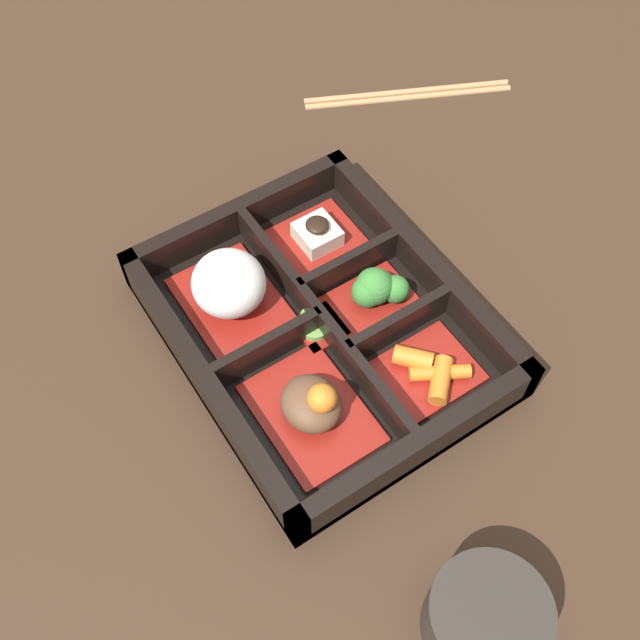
# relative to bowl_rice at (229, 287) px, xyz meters

# --- Properties ---
(ground_plane) EXTENTS (3.00, 3.00, 0.00)m
(ground_plane) POSITION_rel_bowl_rice_xyz_m (-0.06, -0.05, -0.04)
(ground_plane) COLOR #382619
(bento_base) EXTENTS (0.28, 0.22, 0.01)m
(bento_base) POSITION_rel_bowl_rice_xyz_m (-0.06, -0.05, -0.03)
(bento_base) COLOR black
(bento_base) RESTS_ON ground_plane
(bento_rim) EXTENTS (0.28, 0.22, 0.04)m
(bento_rim) POSITION_rel_bowl_rice_xyz_m (-0.06, -0.05, -0.02)
(bento_rim) COLOR black
(bento_rim) RESTS_ON ground_plane
(bowl_stew) EXTENTS (0.10, 0.08, 0.05)m
(bowl_stew) POSITION_rel_bowl_rice_xyz_m (-0.12, -0.00, -0.01)
(bowl_stew) COLOR maroon
(bowl_stew) RESTS_ON bento_base
(bowl_rice) EXTENTS (0.10, 0.08, 0.06)m
(bowl_rice) POSITION_rel_bowl_rice_xyz_m (0.00, 0.00, 0.00)
(bowl_rice) COLOR maroon
(bowl_rice) RESTS_ON bento_base
(bowl_carrots) EXTENTS (0.07, 0.08, 0.02)m
(bowl_carrots) POSITION_rel_bowl_rice_xyz_m (-0.14, -0.10, -0.02)
(bowl_carrots) COLOR maroon
(bowl_carrots) RESTS_ON bento_base
(bowl_greens) EXTENTS (0.05, 0.08, 0.04)m
(bowl_greens) POSITION_rel_bowl_rice_xyz_m (-0.06, -0.10, -0.01)
(bowl_greens) COLOR maroon
(bowl_greens) RESTS_ON bento_base
(bowl_tofu) EXTENTS (0.07, 0.08, 0.03)m
(bowl_tofu) POSITION_rel_bowl_rice_xyz_m (0.02, -0.10, -0.02)
(bowl_tofu) COLOR maroon
(bowl_tofu) RESTS_ON bento_base
(bowl_pickles) EXTENTS (0.04, 0.04, 0.01)m
(bowl_pickles) POSITION_rel_bowl_rice_xyz_m (-0.06, -0.05, -0.02)
(bowl_pickles) COLOR maroon
(bowl_pickles) RESTS_ON bento_base
(tea_cup) EXTENTS (0.08, 0.08, 0.05)m
(tea_cup) POSITION_rel_bowl_rice_xyz_m (-0.31, -0.01, -0.01)
(tea_cup) COLOR #2D2823
(tea_cup) RESTS_ON ground_plane
(chopsticks) EXTENTS (0.11, 0.21, 0.01)m
(chopsticks) POSITION_rel_bowl_rice_xyz_m (0.14, -0.29, -0.03)
(chopsticks) COLOR #A87F51
(chopsticks) RESTS_ON ground_plane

